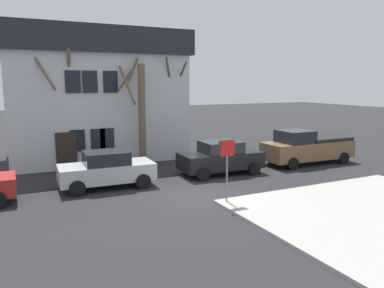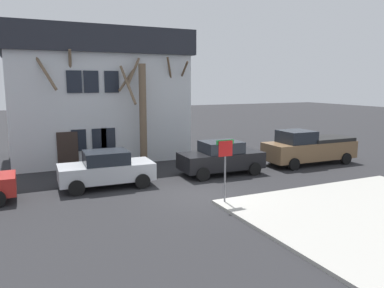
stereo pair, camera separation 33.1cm
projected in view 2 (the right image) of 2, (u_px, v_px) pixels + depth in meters
name	position (u px, v px, depth m)	size (l,w,h in m)	color
ground_plane	(198.00, 195.00, 16.08)	(120.00, 120.00, 0.00)	#262628
building_main	(96.00, 94.00, 24.26)	(10.83, 7.58, 7.89)	silver
tree_bare_near	(58.00, 109.00, 20.53)	(3.08, 3.09, 6.84)	brown
tree_bare_mid	(141.00, 110.00, 21.18)	(2.56, 2.47, 6.16)	brown
tree_bare_far	(163.00, 95.00, 22.78)	(2.00, 2.59, 7.61)	brown
car_silver_sedan	(106.00, 169.00, 17.19)	(4.28, 2.16, 1.67)	#B7BABF
car_black_sedan	(221.00, 158.00, 19.62)	(4.38, 2.22, 1.74)	black
pickup_truck_brown	(309.00, 148.00, 22.08)	(5.62, 2.27, 2.03)	brown
street_sign_pole	(225.00, 159.00, 14.49)	(0.76, 0.07, 2.57)	slate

